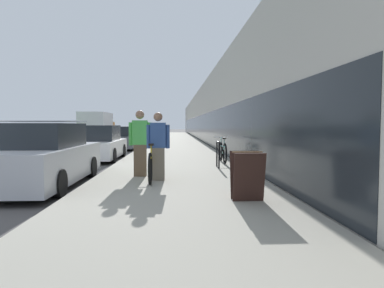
# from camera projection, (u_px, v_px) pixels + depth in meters

# --- Properties ---
(sidewalk_slab) EXTENTS (4.39, 70.00, 0.15)m
(sidewalk_slab) POSITION_uv_depth(u_px,v_px,m) (175.00, 143.00, 27.24)
(sidewalk_slab) COLOR #A39E8E
(sidewalk_slab) RESTS_ON ground
(storefront_facade) EXTENTS (10.01, 70.00, 4.82)m
(storefront_facade) POSITION_uv_depth(u_px,v_px,m) (245.00, 116.00, 35.47)
(storefront_facade) COLOR #BCB7AD
(storefront_facade) RESTS_ON ground
(lawn_strip) EXTENTS (4.20, 70.00, 0.03)m
(lawn_strip) POSITION_uv_depth(u_px,v_px,m) (52.00, 142.00, 30.66)
(lawn_strip) COLOR #478438
(lawn_strip) RESTS_ON ground
(tandem_bicycle) EXTENTS (0.52, 2.69, 0.93)m
(tandem_bicycle) POSITION_uv_depth(u_px,v_px,m) (153.00, 163.00, 8.80)
(tandem_bicycle) COLOR black
(tandem_bicycle) RESTS_ON sidewalk_slab
(person_rider) EXTENTS (0.57, 0.22, 1.68)m
(person_rider) POSITION_uv_depth(u_px,v_px,m) (158.00, 146.00, 8.44)
(person_rider) COLOR #756B5B
(person_rider) RESTS_ON sidewalk_slab
(person_bystander) EXTENTS (0.60, 0.23, 1.76)m
(person_bystander) POSITION_uv_depth(u_px,v_px,m) (140.00, 143.00, 9.12)
(person_bystander) COLOR brown
(person_bystander) RESTS_ON sidewalk_slab
(bike_rack_hoop) EXTENTS (0.05, 0.60, 0.84)m
(bike_rack_hoop) POSITION_uv_depth(u_px,v_px,m) (218.00, 152.00, 11.01)
(bike_rack_hoop) COLOR black
(bike_rack_hoop) RESTS_ON sidewalk_slab
(cruiser_bike_nearest) EXTENTS (0.52, 1.80, 0.93)m
(cruiser_bike_nearest) POSITION_uv_depth(u_px,v_px,m) (223.00, 152.00, 12.46)
(cruiser_bike_nearest) COLOR black
(cruiser_bike_nearest) RESTS_ON sidewalk_slab
(sandwich_board_sign) EXTENTS (0.56, 0.56, 0.90)m
(sandwich_board_sign) POSITION_uv_depth(u_px,v_px,m) (247.00, 176.00, 6.23)
(sandwich_board_sign) COLOR #331E19
(sandwich_board_sign) RESTS_ON sidewalk_slab
(parked_sedan_curbside) EXTENTS (1.94, 4.71, 1.63)m
(parked_sedan_curbside) POSITION_uv_depth(u_px,v_px,m) (42.00, 158.00, 8.47)
(parked_sedan_curbside) COLOR silver
(parked_sedan_curbside) RESTS_ON ground
(vintage_roadster_curbside) EXTENTS (1.85, 4.47, 1.50)m
(vintage_roadster_curbside) POSITION_uv_depth(u_px,v_px,m) (99.00, 144.00, 14.92)
(vintage_roadster_curbside) COLOR white
(vintage_roadster_curbside) RESTS_ON ground
(parked_sedan_far) EXTENTS (1.95, 4.40, 1.42)m
(parked_sedan_far) POSITION_uv_depth(u_px,v_px,m) (122.00, 139.00, 21.34)
(parked_sedan_far) COLOR #4C5156
(parked_sedan_far) RESTS_ON ground
(moving_truck) EXTENTS (2.34, 6.15, 2.64)m
(moving_truck) POSITION_uv_depth(u_px,v_px,m) (97.00, 127.00, 31.63)
(moving_truck) COLOR orange
(moving_truck) RESTS_ON ground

